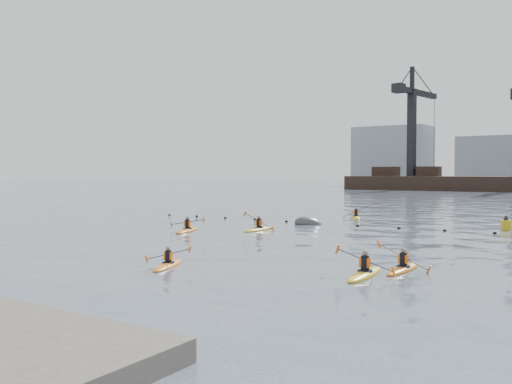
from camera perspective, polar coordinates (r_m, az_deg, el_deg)
ground at (r=21.33m, az=-15.78°, el=-8.31°), size 400.00×400.00×0.00m
float_line at (r=40.01m, az=8.80°, el=-3.41°), size 33.24×0.73×0.24m
kayaker_0 at (r=22.46m, az=-9.22°, el=-7.51°), size 1.87×2.90×0.99m
kayaker_1 at (r=20.59m, az=11.39°, el=-8.35°), size 2.30×3.38×1.21m
kayaker_2 at (r=35.57m, az=-7.22°, el=-3.96°), size 2.26×3.53×1.12m
kayaker_3 at (r=35.99m, az=0.31°, el=-3.87°), size 2.40×3.46×1.35m
kayaker_4 at (r=22.00m, az=15.23°, el=-7.73°), size 2.18×3.14×1.22m
kayaker_5 at (r=46.24m, az=10.48°, el=-2.61°), size 2.12×3.20×1.27m
mooring_buoy at (r=40.31m, az=5.57°, el=-3.40°), size 2.57×2.69×1.56m
nav_buoy at (r=39.68m, az=24.82°, el=-3.16°), size 0.63×0.63×1.14m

